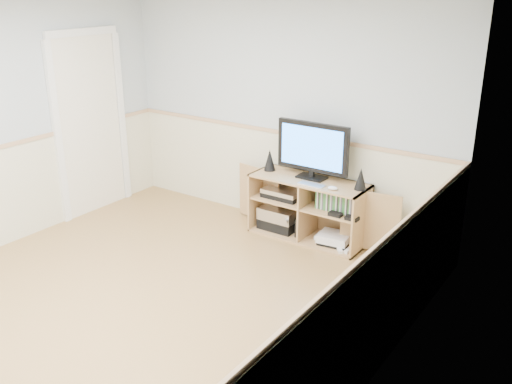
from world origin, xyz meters
TOP-DOWN VIEW (x-y plane):
  - room at (-0.06, 0.12)m, footprint 4.04×4.54m
  - media_cabinet at (0.50, 2.04)m, footprint 1.92×0.46m
  - monitor at (0.50, 2.04)m, footprint 0.79×0.18m
  - speaker_left at (0.00, 2.01)m, footprint 0.12×0.12m
  - speaker_right at (1.06, 2.01)m, footprint 0.12×0.12m
  - keyboard at (0.60, 1.85)m, footprint 0.28×0.12m
  - mouse at (0.84, 1.85)m, footprint 0.10×0.08m
  - av_components at (0.17, 1.99)m, footprint 0.50×0.30m
  - game_consoles at (0.82, 1.98)m, footprint 0.46×0.30m
  - game_cases at (0.83, 1.97)m, footprint 0.41×0.14m
  - wall_outlet at (1.00, 2.23)m, footprint 0.12×0.03m

SIDE VIEW (x-z plane):
  - game_consoles at x=0.82m, z-range 0.02..0.13m
  - av_components at x=0.17m, z-range -0.01..0.45m
  - media_cabinet at x=0.50m, z-range 0.01..0.66m
  - game_cases at x=0.83m, z-range 0.39..0.58m
  - wall_outlet at x=1.00m, z-range 0.54..0.66m
  - keyboard at x=0.60m, z-range 0.65..0.66m
  - mouse at x=0.84m, z-range 0.65..0.69m
  - speaker_right at x=1.06m, z-range 0.65..0.87m
  - speaker_left at x=0.00m, z-range 0.65..0.88m
  - monitor at x=0.50m, z-range 0.67..1.26m
  - room at x=-0.06m, z-range -0.05..2.49m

